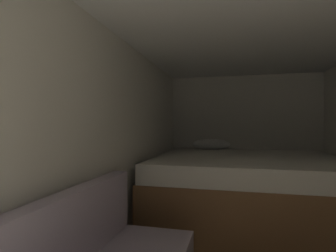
% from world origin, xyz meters
% --- Properties ---
extents(wall_back, '(2.47, 0.05, 2.00)m').
position_xyz_m(wall_back, '(0.00, 4.10, 1.00)').
color(wall_back, silver).
rests_on(wall_back, ground).
extents(wall_left, '(0.05, 4.64, 2.00)m').
position_xyz_m(wall_left, '(-1.21, 1.76, 1.00)').
color(wall_left, silver).
rests_on(wall_left, ground).
extents(ceiling_slab, '(2.47, 4.64, 0.05)m').
position_xyz_m(ceiling_slab, '(0.00, 1.76, 2.03)').
color(ceiling_slab, white).
rests_on(ceiling_slab, wall_left).
extents(bed, '(2.25, 2.02, 0.97)m').
position_xyz_m(bed, '(-0.00, 3.02, 0.40)').
color(bed, brown).
rests_on(bed, ground).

